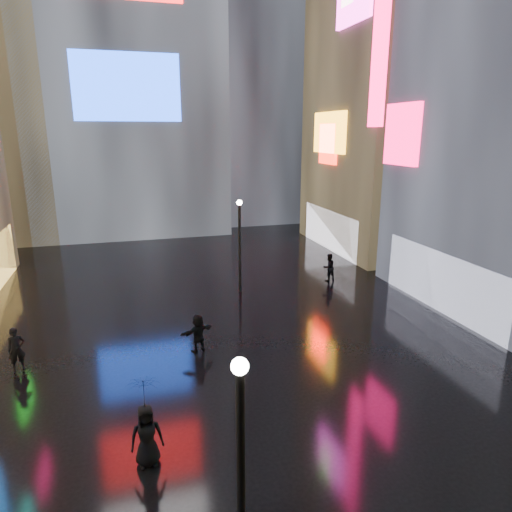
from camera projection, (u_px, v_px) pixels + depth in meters
name	position (u px, v px, depth m)	size (l,w,h in m)	color
ground	(212.00, 312.00, 22.88)	(140.00, 140.00, 0.00)	black
building_right_far	(400.00, 56.00, 32.74)	(10.28, 12.00, 28.00)	black
tower_flank_right	(248.00, 45.00, 44.90)	(12.00, 12.00, 34.00)	black
lamp_near	(241.00, 475.00, 7.95)	(0.30, 0.30, 5.20)	black
lamp_far	(240.00, 241.00, 25.00)	(0.30, 0.30, 5.20)	black
pedestrian_4	(147.00, 436.00, 12.16)	(0.87, 0.57, 1.78)	black
pedestrian_5	(198.00, 333.00, 18.58)	(1.47, 0.47, 1.58)	black
pedestrian_6	(17.00, 349.00, 17.08)	(0.62, 0.41, 1.70)	black
pedestrian_7	(329.00, 267.00, 27.46)	(0.81, 0.63, 1.67)	black
umbrella_2	(144.00, 393.00, 11.82)	(0.89, 0.90, 0.81)	black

